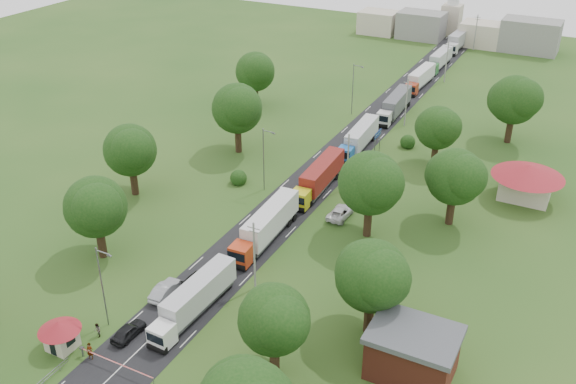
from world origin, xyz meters
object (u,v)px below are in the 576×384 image
Objects in this scene: car_lane_front at (128,331)px; car_lane_mid at (165,290)px; guard_booth at (60,332)px; boom_barrier at (106,359)px; pedestrian_near at (90,351)px; truck_0 at (194,299)px; info_sign at (378,137)px.

car_lane_front is 0.88× the size of car_lane_mid.
guard_booth reaches higher than car_lane_mid.
guard_booth is (-5.84, -0.00, 1.27)m from boom_barrier.
car_lane_front is at bearing 91.90° from car_lane_mid.
car_lane_mid is 2.49× the size of pedestrian_near.
boom_barrier is at bearing -106.59° from truck_0.
info_sign is 49.22m from truck_0.
info_sign is 2.10× the size of pedestrian_near.
car_lane_front reaches higher than boom_barrier.
truck_0 is at bearing 48.51° from pedestrian_near.
car_lane_front is at bearing 42.09° from guard_booth.
truck_0 is at bearing 50.18° from guard_booth.
car_lane_front is 2.20× the size of pedestrian_near.
car_lane_mid reaches higher than car_lane_front.
boom_barrier is 2.25× the size of info_sign.
truck_0 is 5.16m from car_lane_mid.
pedestrian_near reaches higher than car_lane_mid.
pedestrian_near is (-8.70, -59.92, -2.02)m from info_sign.
car_lane_front is at bearing 101.07° from boom_barrier.
truck_0 reaches higher than boom_barrier.
truck_0 reaches higher than car_lane_front.
info_sign is at bearing -95.67° from car_lane_front.
guard_booth is 3.89m from pedestrian_near.
boom_barrier is at bearing 103.03° from car_lane_front.
guard_booth is at bearing 44.05° from car_lane_front.
truck_0 is (3.25, 10.90, 1.15)m from boom_barrier.
truck_0 is at bearing -93.86° from info_sign.
car_lane_front is (-7.43, -55.52, -2.27)m from info_sign.
pedestrian_near is (-0.50, -11.92, 0.17)m from car_lane_mid.
guard_booth is 6.84m from car_lane_front.
guard_booth is 14.19m from truck_0.
car_lane_mid is at bearing 70.71° from guard_booth.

